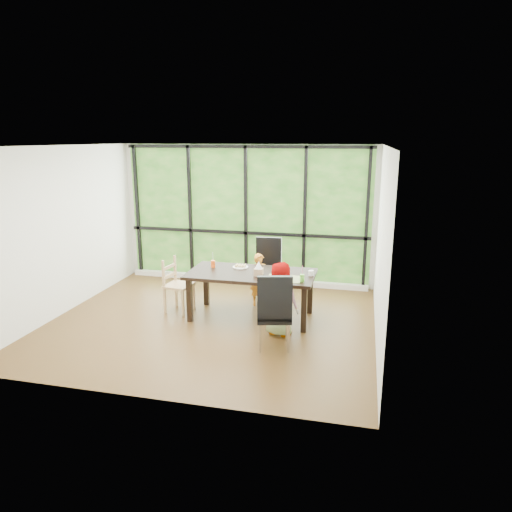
{
  "coord_description": "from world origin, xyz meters",
  "views": [
    {
      "loc": [
        2.23,
        -6.44,
        2.81
      ],
      "look_at": [
        0.66,
        0.25,
        1.05
      ],
      "focal_mm": 32.42,
      "sensor_mm": 36.0,
      "label": 1
    }
  ],
  "objects_px": {
    "chair_window_leather": "(267,269)",
    "plate_near": "(282,278)",
    "dining_table": "(251,295)",
    "child_toddler": "(260,280)",
    "plate_far": "(240,267)",
    "tissue_box": "(259,272)",
    "chair_end_beech": "(179,285)",
    "child_older": "(282,299)",
    "green_cup": "(302,278)",
    "orange_cup": "(213,264)",
    "white_mug": "(311,273)",
    "chair_interior_leather": "(274,310)"
  },
  "relations": [
    {
      "from": "white_mug",
      "to": "tissue_box",
      "type": "relative_size",
      "value": 0.61
    },
    {
      "from": "child_older",
      "to": "green_cup",
      "type": "height_order",
      "value": "child_older"
    },
    {
      "from": "dining_table",
      "to": "chair_interior_leather",
      "type": "xyz_separation_m",
      "value": [
        0.56,
        -0.99,
        0.17
      ]
    },
    {
      "from": "child_toddler",
      "to": "green_cup",
      "type": "xyz_separation_m",
      "value": [
        0.84,
        -0.88,
        0.35
      ]
    },
    {
      "from": "plate_near",
      "to": "chair_window_leather",
      "type": "bearing_deg",
      "value": 111.83
    },
    {
      "from": "green_cup",
      "to": "child_older",
      "type": "bearing_deg",
      "value": -133.52
    },
    {
      "from": "plate_near",
      "to": "tissue_box",
      "type": "height_order",
      "value": "tissue_box"
    },
    {
      "from": "child_toddler",
      "to": "plate_near",
      "type": "height_order",
      "value": "child_toddler"
    },
    {
      "from": "plate_far",
      "to": "plate_near",
      "type": "relative_size",
      "value": 1.13
    },
    {
      "from": "dining_table",
      "to": "child_toddler",
      "type": "xyz_separation_m",
      "value": [
        0.0,
        0.6,
        0.08
      ]
    },
    {
      "from": "dining_table",
      "to": "orange_cup",
      "type": "height_order",
      "value": "orange_cup"
    },
    {
      "from": "child_older",
      "to": "plate_near",
      "type": "bearing_deg",
      "value": -64.25
    },
    {
      "from": "child_toddler",
      "to": "white_mug",
      "type": "height_order",
      "value": "child_toddler"
    },
    {
      "from": "plate_far",
      "to": "tissue_box",
      "type": "xyz_separation_m",
      "value": [
        0.39,
        -0.37,
        0.05
      ]
    },
    {
      "from": "chair_end_beech",
      "to": "plate_near",
      "type": "xyz_separation_m",
      "value": [
        1.76,
        -0.21,
        0.31
      ]
    },
    {
      "from": "green_cup",
      "to": "tissue_box",
      "type": "xyz_separation_m",
      "value": [
        -0.69,
        0.16,
        0.0
      ]
    },
    {
      "from": "orange_cup",
      "to": "tissue_box",
      "type": "relative_size",
      "value": 0.85
    },
    {
      "from": "dining_table",
      "to": "child_older",
      "type": "distance_m",
      "value": 0.83
    },
    {
      "from": "child_toddler",
      "to": "white_mug",
      "type": "bearing_deg",
      "value": -52.95
    },
    {
      "from": "chair_end_beech",
      "to": "tissue_box",
      "type": "bearing_deg",
      "value": -86.75
    },
    {
      "from": "chair_window_leather",
      "to": "green_cup",
      "type": "height_order",
      "value": "chair_window_leather"
    },
    {
      "from": "white_mug",
      "to": "plate_far",
      "type": "bearing_deg",
      "value": 170.82
    },
    {
      "from": "dining_table",
      "to": "child_toddler",
      "type": "bearing_deg",
      "value": 90.0
    },
    {
      "from": "child_older",
      "to": "tissue_box",
      "type": "bearing_deg",
      "value": -27.87
    },
    {
      "from": "chair_end_beech",
      "to": "plate_near",
      "type": "bearing_deg",
      "value": -88.66
    },
    {
      "from": "child_older",
      "to": "tissue_box",
      "type": "xyz_separation_m",
      "value": [
        -0.44,
        0.42,
        0.26
      ]
    },
    {
      "from": "chair_interior_leather",
      "to": "tissue_box",
      "type": "height_order",
      "value": "chair_interior_leather"
    },
    {
      "from": "green_cup",
      "to": "tissue_box",
      "type": "height_order",
      "value": "tissue_box"
    },
    {
      "from": "child_toddler",
      "to": "plate_far",
      "type": "xyz_separation_m",
      "value": [
        -0.24,
        -0.35,
        0.3
      ]
    },
    {
      "from": "chair_window_leather",
      "to": "child_toddler",
      "type": "distance_m",
      "value": 0.38
    },
    {
      "from": "plate_far",
      "to": "plate_near",
      "type": "bearing_deg",
      "value": -31.04
    },
    {
      "from": "orange_cup",
      "to": "plate_near",
      "type": "bearing_deg",
      "value": -17.54
    },
    {
      "from": "chair_window_leather",
      "to": "child_toddler",
      "type": "xyz_separation_m",
      "value": [
        -0.06,
        -0.37,
        -0.09
      ]
    },
    {
      "from": "chair_end_beech",
      "to": "orange_cup",
      "type": "height_order",
      "value": "chair_end_beech"
    },
    {
      "from": "dining_table",
      "to": "plate_far",
      "type": "xyz_separation_m",
      "value": [
        -0.24,
        0.24,
        0.38
      ]
    },
    {
      "from": "child_toddler",
      "to": "tissue_box",
      "type": "height_order",
      "value": "child_toddler"
    },
    {
      "from": "plate_far",
      "to": "dining_table",
      "type": "bearing_deg",
      "value": -44.9
    },
    {
      "from": "plate_near",
      "to": "green_cup",
      "type": "distance_m",
      "value": 0.32
    },
    {
      "from": "chair_end_beech",
      "to": "plate_far",
      "type": "relative_size",
      "value": 3.54
    },
    {
      "from": "plate_far",
      "to": "plate_near",
      "type": "height_order",
      "value": "plate_far"
    },
    {
      "from": "chair_window_leather",
      "to": "orange_cup",
      "type": "xyz_separation_m",
      "value": [
        -0.74,
        -0.8,
        0.27
      ]
    },
    {
      "from": "dining_table",
      "to": "plate_far",
      "type": "bearing_deg",
      "value": 135.1
    },
    {
      "from": "dining_table",
      "to": "plate_far",
      "type": "distance_m",
      "value": 0.51
    },
    {
      "from": "child_toddler",
      "to": "tissue_box",
      "type": "bearing_deg",
      "value": -101.16
    },
    {
      "from": "orange_cup",
      "to": "tissue_box",
      "type": "xyz_separation_m",
      "value": [
        0.83,
        -0.29,
        0.0
      ]
    },
    {
      "from": "dining_table",
      "to": "white_mug",
      "type": "xyz_separation_m",
      "value": [
        0.94,
        0.05,
        0.42
      ]
    },
    {
      "from": "chair_end_beech",
      "to": "chair_window_leather",
      "type": "bearing_deg",
      "value": -44.61
    },
    {
      "from": "tissue_box",
      "to": "chair_window_leather",
      "type": "bearing_deg",
      "value": 94.82
    },
    {
      "from": "chair_window_leather",
      "to": "plate_near",
      "type": "height_order",
      "value": "chair_window_leather"
    },
    {
      "from": "child_older",
      "to": "chair_interior_leather",
      "type": "bearing_deg",
      "value": 102.42
    }
  ]
}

